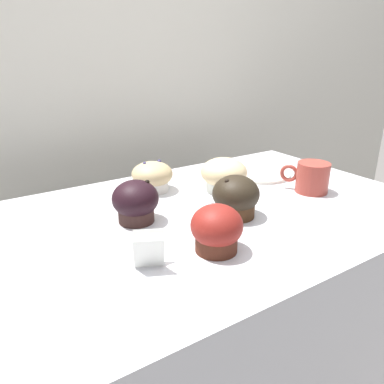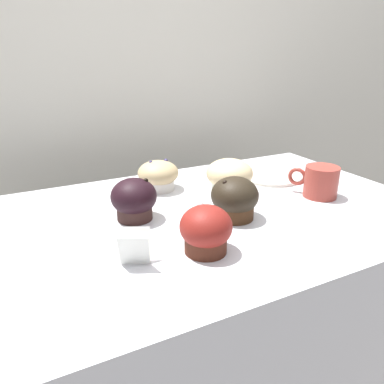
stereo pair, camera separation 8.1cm
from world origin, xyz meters
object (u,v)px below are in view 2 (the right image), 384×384
object	(u,v)px
muffin_front_right	(158,175)
muffin_back_right	(134,200)
muffin_back_left	(206,230)
serving_plate	(271,176)
muffin_front_center	(235,199)
coffee_cup	(320,181)
muffin_front_left	(229,176)

from	to	relation	value
muffin_front_right	muffin_back_right	bearing A→B (deg)	-127.99
muffin_back_left	serving_plate	bearing A→B (deg)	37.32
muffin_front_center	muffin_back_left	world-z (taller)	muffin_front_center
muffin_back_left	muffin_front_right	distance (m)	0.34
coffee_cup	muffin_back_left	bearing A→B (deg)	-163.64
muffin_front_center	coffee_cup	xyz separation A→B (m)	(0.26, 0.01, -0.00)
muffin_front_center	serving_plate	xyz separation A→B (m)	(0.24, 0.18, -0.04)
coffee_cup	serving_plate	bearing A→B (deg)	94.76
muffin_front_right	serving_plate	xyz separation A→B (m)	(0.32, -0.06, -0.03)
muffin_back_right	muffin_front_right	xyz separation A→B (m)	(0.11, 0.15, -0.01)
muffin_front_left	muffin_front_right	xyz separation A→B (m)	(-0.15, 0.10, -0.00)
muffin_back_left	muffin_back_right	bearing A→B (deg)	109.34
muffin_front_center	muffin_front_left	bearing A→B (deg)	61.58
serving_plate	muffin_back_right	bearing A→B (deg)	-168.48
muffin_front_center	serving_plate	world-z (taller)	muffin_front_center
muffin_front_right	muffin_front_left	bearing A→B (deg)	-32.50
muffin_front_center	muffin_back_right	xyz separation A→B (m)	(-0.19, 0.09, 0.00)
muffin_back_right	muffin_front_right	bearing A→B (deg)	52.01
muffin_back_left	muffin_front_left	bearing A→B (deg)	50.14
muffin_back_right	muffin_back_left	bearing A→B (deg)	-70.66
muffin_back_right	muffin_front_center	bearing A→B (deg)	-25.56
muffin_front_center	muffin_back_right	size ratio (longest dim) A/B	1.04
muffin_front_center	muffin_front_right	distance (m)	0.25
muffin_back_right	muffin_front_left	size ratio (longest dim) A/B	0.82
muffin_front_center	muffin_back_right	bearing A→B (deg)	154.44
muffin_back_right	coffee_cup	bearing A→B (deg)	-10.05
coffee_cup	serving_plate	xyz separation A→B (m)	(-0.01, 0.17, -0.04)
muffin_front_left	coffee_cup	bearing A→B (deg)	-35.36
muffin_back_left	muffin_front_left	xyz separation A→B (m)	(0.20, 0.24, -0.00)
muffin_back_left	serving_plate	xyz separation A→B (m)	(0.37, 0.28, -0.04)
muffin_front_center	muffin_back_right	world-z (taller)	muffin_front_center
muffin_back_left	muffin_front_center	bearing A→B (deg)	38.68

